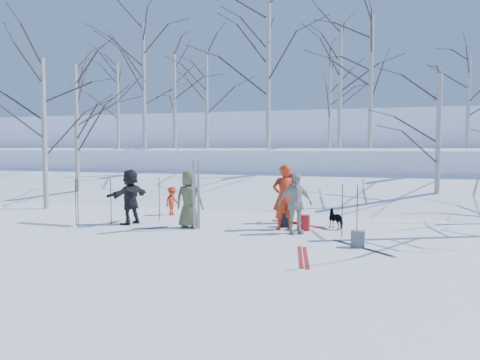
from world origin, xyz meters
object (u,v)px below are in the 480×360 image
(skier_cream_east, at_px, (295,203))
(skier_grey_west, at_px, (130,197))
(skier_olive_center, at_px, (189,199))
(skier_redor_behind, at_px, (290,198))
(backpack_grey, at_px, (358,239))
(backpack_red, at_px, (304,223))
(skier_red_seated, at_px, (172,201))
(backpack_dark, at_px, (286,220))
(skier_red_north, at_px, (284,197))
(dog, at_px, (337,219))

(skier_cream_east, distance_m, skier_grey_west, 4.90)
(skier_olive_center, bearing_deg, skier_redor_behind, -147.85)
(skier_redor_behind, height_order, backpack_grey, skier_redor_behind)
(backpack_red, bearing_deg, skier_red_seated, 162.14)
(backpack_grey, xyz_separation_m, backpack_dark, (-2.12, 2.16, 0.01))
(skier_red_north, relative_size, backpack_red, 4.23)
(skier_olive_center, distance_m, skier_redor_behind, 3.04)
(skier_red_north, bearing_deg, backpack_dark, -118.46)
(skier_red_north, bearing_deg, backpack_red, 150.30)
(skier_red_seated, relative_size, dog, 1.46)
(skier_olive_center, xyz_separation_m, skier_grey_west, (-1.90, 0.04, 0.00))
(skier_olive_center, distance_m, skier_cream_east, 3.00)
(backpack_red, bearing_deg, skier_cream_east, -102.14)
(skier_olive_center, xyz_separation_m, backpack_red, (3.12, 0.57, -0.59))
(dog, relative_size, backpack_dark, 1.62)
(skier_cream_east, xyz_separation_m, backpack_red, (0.12, 0.56, -0.58))
(skier_cream_east, bearing_deg, skier_red_seated, 120.55)
(dog, height_order, backpack_red, dog)
(skier_grey_west, xyz_separation_m, dog, (5.84, 1.07, -0.53))
(skier_olive_center, xyz_separation_m, backpack_grey, (4.67, -1.21, -0.61))
(backpack_red, relative_size, backpack_grey, 1.11)
(skier_redor_behind, bearing_deg, skier_red_north, 134.72)
(backpack_grey, bearing_deg, backpack_red, 131.08)
(dog, height_order, backpack_grey, dog)
(skier_grey_west, distance_m, backpack_red, 5.08)
(skier_olive_center, height_order, skier_red_north, skier_red_north)
(skier_red_seated, bearing_deg, skier_olive_center, -131.16)
(skier_grey_west, bearing_deg, backpack_dark, 117.16)
(skier_red_seated, distance_m, skier_grey_west, 2.09)
(skier_grey_west, bearing_deg, skier_cream_east, 105.25)
(skier_redor_behind, bearing_deg, backpack_red, 159.12)
(skier_olive_center, height_order, skier_cream_east, skier_olive_center)
(skier_cream_east, distance_m, dog, 1.54)
(backpack_red, distance_m, backpack_grey, 2.36)
(skier_olive_center, bearing_deg, skier_cream_east, 177.45)
(skier_red_north, distance_m, skier_red_seated, 4.41)
(skier_olive_center, height_order, backpack_dark, skier_olive_center)
(skier_olive_center, bearing_deg, backpack_dark, -162.31)
(dog, distance_m, backpack_dark, 1.41)
(skier_olive_center, distance_m, backpack_red, 3.23)
(skier_olive_center, relative_size, backpack_red, 3.83)
(skier_red_seated, bearing_deg, skier_cream_east, -102.33)
(skier_red_north, relative_size, dog, 2.74)
(skier_red_north, distance_m, backpack_grey, 2.82)
(skier_olive_center, xyz_separation_m, skier_red_seated, (-1.55, 2.07, -0.33))
(skier_grey_west, relative_size, backpack_red, 3.83)
(skier_redor_behind, bearing_deg, skier_cream_east, 147.26)
(backpack_red, height_order, backpack_grey, backpack_red)
(skier_redor_behind, distance_m, backpack_red, 1.43)
(skier_olive_center, bearing_deg, skier_grey_west, -3.96)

